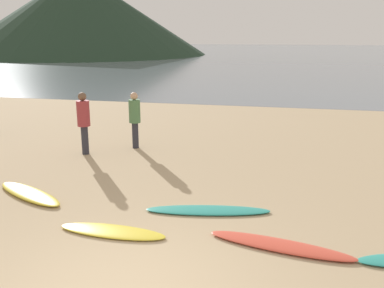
{
  "coord_description": "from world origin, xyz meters",
  "views": [
    {
      "loc": [
        1.99,
        -4.58,
        3.37
      ],
      "look_at": [
        -0.28,
        5.67,
        0.6
      ],
      "focal_mm": 39.91,
      "sensor_mm": 36.0,
      "label": 1
    }
  ],
  "objects": [
    {
      "name": "headland_hill",
      "position": [
        -28.92,
        57.13,
        6.03
      ],
      "size": [
        37.77,
        37.77,
        12.05
      ],
      "primitive_type": "cone",
      "color": "#1E3323",
      "rests_on": "ground"
    },
    {
      "name": "surfboard_4",
      "position": [
        -0.82,
        1.7,
        0.03
      ],
      "size": [
        1.95,
        0.57,
        0.06
      ],
      "primitive_type": "ellipsoid",
      "rotation": [
        0.0,
        0.0,
        -0.03
      ],
      "color": "yellow",
      "rests_on": "ground"
    },
    {
      "name": "surfboard_3",
      "position": [
        -3.21,
        2.94,
        0.05
      ],
      "size": [
        2.11,
        1.43,
        0.1
      ],
      "primitive_type": "ellipsoid",
      "rotation": [
        0.0,
        0.0,
        -0.48
      ],
      "color": "yellow",
      "rests_on": "ground"
    },
    {
      "name": "ocean_water",
      "position": [
        0.0,
        65.19,
        0.0
      ],
      "size": [
        140.0,
        100.0,
        0.01
      ],
      "primitive_type": "cube",
      "color": "slate",
      "rests_on": "ground"
    },
    {
      "name": "ground_plane",
      "position": [
        0.0,
        10.0,
        -0.1
      ],
      "size": [
        120.0,
        120.0,
        0.2
      ],
      "primitive_type": "cube",
      "color": "tan",
      "rests_on": "ground"
    },
    {
      "name": "person_0",
      "position": [
        -2.33,
        7.09,
        0.98
      ],
      "size": [
        0.34,
        0.34,
        1.67
      ],
      "rotation": [
        0.0,
        0.0,
        3.09
      ],
      "color": "#2D2D38",
      "rests_on": "ground"
    },
    {
      "name": "person_2",
      "position": [
        -3.49,
        6.15,
        1.04
      ],
      "size": [
        0.36,
        0.36,
        1.76
      ],
      "rotation": [
        0.0,
        0.0,
        3.8
      ],
      "color": "#2D2D38",
      "rests_on": "ground"
    },
    {
      "name": "surfboard_5",
      "position": [
        0.64,
        2.94,
        0.03
      ],
      "size": [
        2.45,
        0.91,
        0.06
      ],
      "primitive_type": "ellipsoid",
      "rotation": [
        0.0,
        0.0,
        0.18
      ],
      "color": "teal",
      "rests_on": "ground"
    },
    {
      "name": "surfboard_6",
      "position": [
        2.03,
        1.8,
        0.04
      ],
      "size": [
        2.41,
        0.9,
        0.08
      ],
      "primitive_type": "ellipsoid",
      "rotation": [
        0.0,
        0.0,
        -0.19
      ],
      "color": "#D84C38",
      "rests_on": "ground"
    }
  ]
}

